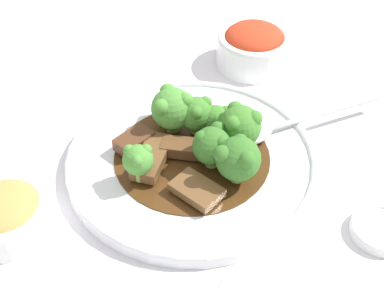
{
  "coord_description": "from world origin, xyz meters",
  "views": [
    {
      "loc": [
        0.35,
        0.29,
        0.45
      ],
      "look_at": [
        0.0,
        0.0,
        0.03
      ],
      "focal_mm": 50.0,
      "sensor_mm": 36.0,
      "label": 1
    }
  ],
  "objects_px": {
    "beef_strip_1": "(152,157)",
    "broccoli_floret_1": "(218,120)",
    "broccoli_floret_3": "(240,125)",
    "broccoli_floret_4": "(196,113)",
    "broccoli_floret_0": "(172,108)",
    "serving_spoon": "(264,129)",
    "side_bowl_kimchi": "(253,46)",
    "side_bowl_appetizer": "(5,214)",
    "beef_strip_2": "(134,141)",
    "main_plate": "(192,159)",
    "broccoli_floret_7": "(138,160)",
    "sauce_dish": "(381,229)",
    "beef_strip_0": "(197,190)",
    "broccoli_floret_5": "(214,144)",
    "broccoli_floret_6": "(168,103)",
    "broccoli_floret_2": "(236,160)",
    "beef_strip_3": "(187,150)"
  },
  "relations": [
    {
      "from": "beef_strip_1",
      "to": "broccoli_floret_1",
      "type": "xyz_separation_m",
      "value": [
        -0.08,
        0.03,
        0.02
      ]
    },
    {
      "from": "broccoli_floret_3",
      "to": "broccoli_floret_4",
      "type": "xyz_separation_m",
      "value": [
        0.01,
        -0.06,
        -0.01
      ]
    },
    {
      "from": "broccoli_floret_0",
      "to": "serving_spoon",
      "type": "distance_m",
      "value": 0.11
    },
    {
      "from": "side_bowl_kimchi",
      "to": "side_bowl_appetizer",
      "type": "relative_size",
      "value": 1.12
    },
    {
      "from": "beef_strip_2",
      "to": "beef_strip_1",
      "type": "bearing_deg",
      "value": 80.35
    },
    {
      "from": "broccoli_floret_4",
      "to": "side_bowl_kimchi",
      "type": "relative_size",
      "value": 0.45
    },
    {
      "from": "main_plate",
      "to": "side_bowl_kimchi",
      "type": "height_order",
      "value": "side_bowl_kimchi"
    },
    {
      "from": "beef_strip_1",
      "to": "broccoli_floret_3",
      "type": "height_order",
      "value": "broccoli_floret_3"
    },
    {
      "from": "broccoli_floret_1",
      "to": "side_bowl_kimchi",
      "type": "relative_size",
      "value": 0.38
    },
    {
      "from": "beef_strip_1",
      "to": "broccoli_floret_3",
      "type": "distance_m",
      "value": 0.11
    },
    {
      "from": "broccoli_floret_7",
      "to": "sauce_dish",
      "type": "bearing_deg",
      "value": 115.76
    },
    {
      "from": "beef_strip_0",
      "to": "side_bowl_appetizer",
      "type": "xyz_separation_m",
      "value": [
        0.15,
        -0.13,
        -0.0
      ]
    },
    {
      "from": "broccoli_floret_5",
      "to": "side_bowl_kimchi",
      "type": "relative_size",
      "value": 0.47
    },
    {
      "from": "beef_strip_0",
      "to": "broccoli_floret_3",
      "type": "distance_m",
      "value": 0.09
    },
    {
      "from": "beef_strip_2",
      "to": "broccoli_floret_7",
      "type": "relative_size",
      "value": 0.99
    },
    {
      "from": "main_plate",
      "to": "side_bowl_appetizer",
      "type": "relative_size",
      "value": 3.12
    },
    {
      "from": "broccoli_floret_4",
      "to": "broccoli_floret_7",
      "type": "xyz_separation_m",
      "value": [
        0.1,
        0.0,
        0.0
      ]
    },
    {
      "from": "main_plate",
      "to": "broccoli_floret_0",
      "type": "bearing_deg",
      "value": -112.61
    },
    {
      "from": "broccoli_floret_6",
      "to": "broccoli_floret_7",
      "type": "bearing_deg",
      "value": 24.63
    },
    {
      "from": "main_plate",
      "to": "beef_strip_2",
      "type": "relative_size",
      "value": 6.43
    },
    {
      "from": "broccoli_floret_6",
      "to": "side_bowl_kimchi",
      "type": "bearing_deg",
      "value": 179.95
    },
    {
      "from": "main_plate",
      "to": "beef_strip_0",
      "type": "height_order",
      "value": "beef_strip_0"
    },
    {
      "from": "broccoli_floret_0",
      "to": "serving_spoon",
      "type": "height_order",
      "value": "broccoli_floret_0"
    },
    {
      "from": "beef_strip_1",
      "to": "broccoli_floret_0",
      "type": "distance_m",
      "value": 0.07
    },
    {
      "from": "broccoli_floret_2",
      "to": "sauce_dish",
      "type": "height_order",
      "value": "broccoli_floret_2"
    },
    {
      "from": "beef_strip_3",
      "to": "side_bowl_kimchi",
      "type": "xyz_separation_m",
      "value": [
        -0.23,
        -0.06,
        0.0
      ]
    },
    {
      "from": "broccoli_floret_3",
      "to": "broccoli_floret_0",
      "type": "bearing_deg",
      "value": -74.47
    },
    {
      "from": "beef_strip_3",
      "to": "broccoli_floret_6",
      "type": "height_order",
      "value": "broccoli_floret_6"
    },
    {
      "from": "side_bowl_appetizer",
      "to": "beef_strip_1",
      "type": "bearing_deg",
      "value": 157.86
    },
    {
      "from": "broccoli_floret_0",
      "to": "side_bowl_kimchi",
      "type": "bearing_deg",
      "value": -174.34
    },
    {
      "from": "broccoli_floret_2",
      "to": "sauce_dish",
      "type": "distance_m",
      "value": 0.17
    },
    {
      "from": "beef_strip_3",
      "to": "broccoli_floret_4",
      "type": "bearing_deg",
      "value": -155.01
    },
    {
      "from": "broccoli_floret_5",
      "to": "side_bowl_appetizer",
      "type": "xyz_separation_m",
      "value": [
        0.2,
        -0.12,
        -0.03
      ]
    },
    {
      "from": "beef_strip_0",
      "to": "beef_strip_1",
      "type": "height_order",
      "value": "beef_strip_1"
    },
    {
      "from": "broccoli_floret_7",
      "to": "side_bowl_appetizer",
      "type": "bearing_deg",
      "value": -29.6
    },
    {
      "from": "broccoli_floret_4",
      "to": "broccoli_floret_1",
      "type": "bearing_deg",
      "value": 115.33
    },
    {
      "from": "broccoli_floret_3",
      "to": "side_bowl_appetizer",
      "type": "relative_size",
      "value": 0.62
    },
    {
      "from": "beef_strip_2",
      "to": "broccoli_floret_5",
      "type": "distance_m",
      "value": 0.1
    },
    {
      "from": "side_bowl_kimchi",
      "to": "sauce_dish",
      "type": "xyz_separation_m",
      "value": [
        0.18,
        0.28,
        -0.02
      ]
    },
    {
      "from": "beef_strip_2",
      "to": "sauce_dish",
      "type": "distance_m",
      "value": 0.29
    },
    {
      "from": "broccoli_floret_1",
      "to": "serving_spoon",
      "type": "height_order",
      "value": "broccoli_floret_1"
    },
    {
      "from": "sauce_dish",
      "to": "broccoli_floret_1",
      "type": "bearing_deg",
      "value": -89.91
    },
    {
      "from": "broccoli_floret_6",
      "to": "side_bowl_appetizer",
      "type": "xyz_separation_m",
      "value": [
        0.23,
        -0.02,
        -0.02
      ]
    },
    {
      "from": "beef_strip_3",
      "to": "broccoli_floret_2",
      "type": "relative_size",
      "value": 1.34
    },
    {
      "from": "broccoli_floret_4",
      "to": "broccoli_floret_6",
      "type": "distance_m",
      "value": 0.05
    },
    {
      "from": "broccoli_floret_3",
      "to": "side_bowl_appetizer",
      "type": "xyz_separation_m",
      "value": [
        0.24,
        -0.13,
        -0.03
      ]
    },
    {
      "from": "broccoli_floret_2",
      "to": "broccoli_floret_5",
      "type": "height_order",
      "value": "broccoli_floret_2"
    },
    {
      "from": "broccoli_floret_2",
      "to": "side_bowl_kimchi",
      "type": "bearing_deg",
      "value": -150.18
    },
    {
      "from": "beef_strip_1",
      "to": "beef_strip_3",
      "type": "distance_m",
      "value": 0.04
    },
    {
      "from": "beef_strip_3",
      "to": "beef_strip_2",
      "type": "bearing_deg",
      "value": -63.79
    }
  ]
}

